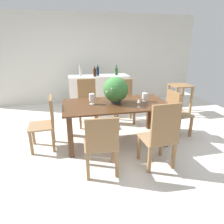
% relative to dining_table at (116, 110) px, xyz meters
% --- Properties ---
extents(ground_plane, '(7.04, 7.04, 0.00)m').
position_rel_dining_table_xyz_m(ground_plane, '(0.00, 0.25, -0.62)').
color(ground_plane, silver).
extents(back_wall, '(6.40, 0.10, 2.60)m').
position_rel_dining_table_xyz_m(back_wall, '(0.00, 2.85, 0.68)').
color(back_wall, silver).
rests_on(back_wall, ground).
extents(dining_table, '(1.89, 1.02, 0.75)m').
position_rel_dining_table_xyz_m(dining_table, '(0.00, 0.00, 0.00)').
color(dining_table, '#4C2D19').
rests_on(dining_table, ground).
extents(chair_far_left, '(0.46, 0.48, 1.02)m').
position_rel_dining_table_xyz_m(chair_far_left, '(-0.42, 1.00, -0.07)').
color(chair_far_left, olive).
rests_on(chair_far_left, ground).
extents(chair_foot_end, '(0.44, 0.47, 0.91)m').
position_rel_dining_table_xyz_m(chair_foot_end, '(1.23, -0.01, -0.12)').
color(chair_foot_end, olive).
rests_on(chair_foot_end, ground).
extents(chair_near_right, '(0.50, 0.48, 1.04)m').
position_rel_dining_table_xyz_m(chair_near_right, '(0.43, -0.99, -0.06)').
color(chair_near_right, olive).
rests_on(chair_near_right, ground).
extents(chair_head_end, '(0.45, 0.48, 0.92)m').
position_rel_dining_table_xyz_m(chair_head_end, '(-1.23, 0.01, -0.11)').
color(chair_head_end, olive).
rests_on(chair_head_end, ground).
extents(chair_near_left, '(0.50, 0.46, 0.90)m').
position_rel_dining_table_xyz_m(chair_near_left, '(-0.43, -0.98, -0.12)').
color(chair_near_left, olive).
rests_on(chair_near_left, ground).
extents(chair_far_right, '(0.50, 0.46, 0.98)m').
position_rel_dining_table_xyz_m(chair_far_right, '(0.43, 0.99, -0.08)').
color(chair_far_right, olive).
rests_on(chair_far_right, ground).
extents(flower_centerpiece, '(0.45, 0.45, 0.48)m').
position_rel_dining_table_xyz_m(flower_centerpiece, '(0.01, 0.03, 0.37)').
color(flower_centerpiece, '#333338').
rests_on(flower_centerpiece, dining_table).
extents(crystal_vase_left, '(0.10, 0.10, 0.16)m').
position_rel_dining_table_xyz_m(crystal_vase_left, '(0.55, -0.01, 0.23)').
color(crystal_vase_left, silver).
rests_on(crystal_vase_left, dining_table).
extents(crystal_vase_center_near, '(0.10, 0.10, 0.19)m').
position_rel_dining_table_xyz_m(crystal_vase_center_near, '(-0.43, 0.04, 0.25)').
color(crystal_vase_center_near, silver).
rests_on(crystal_vase_center_near, dining_table).
extents(wine_glass, '(0.06, 0.06, 0.15)m').
position_rel_dining_table_xyz_m(wine_glass, '(0.34, -0.30, 0.23)').
color(wine_glass, silver).
rests_on(wine_glass, dining_table).
extents(kitchen_counter, '(1.56, 0.61, 0.97)m').
position_rel_dining_table_xyz_m(kitchen_counter, '(-0.03, 1.86, -0.14)').
color(kitchen_counter, white).
rests_on(kitchen_counter, ground).
extents(wine_bottle_green, '(0.06, 0.06, 0.29)m').
position_rel_dining_table_xyz_m(wine_bottle_green, '(-0.50, 1.85, 0.47)').
color(wine_bottle_green, '#B2BFB7').
rests_on(wine_bottle_green, kitchen_counter).
extents(wine_bottle_amber, '(0.07, 0.07, 0.27)m').
position_rel_dining_table_xyz_m(wine_bottle_amber, '(-0.04, 1.82, 0.46)').
color(wine_bottle_amber, '#0F1E38').
rests_on(wine_bottle_amber, kitchen_counter).
extents(wine_bottle_tall, '(0.08, 0.08, 0.25)m').
position_rel_dining_table_xyz_m(wine_bottle_tall, '(-0.14, 1.70, 0.45)').
color(wine_bottle_tall, black).
rests_on(wine_bottle_tall, kitchen_counter).
extents(wine_bottle_clear, '(0.08, 0.08, 0.27)m').
position_rel_dining_table_xyz_m(wine_bottle_clear, '(0.45, 1.79, 0.45)').
color(wine_bottle_clear, '#194C1E').
rests_on(wine_bottle_clear, kitchen_counter).
extents(side_table, '(0.51, 0.51, 0.76)m').
position_rel_dining_table_xyz_m(side_table, '(2.01, 1.19, -0.08)').
color(side_table, olive).
rests_on(side_table, ground).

